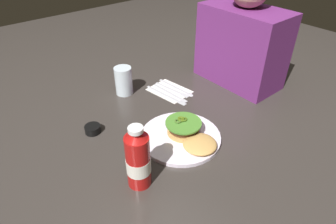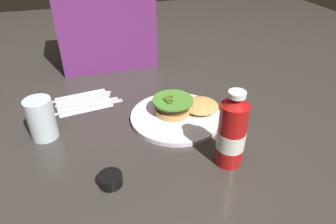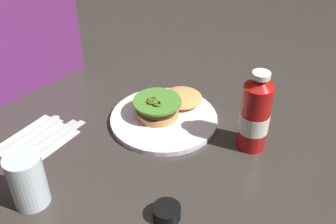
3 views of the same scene
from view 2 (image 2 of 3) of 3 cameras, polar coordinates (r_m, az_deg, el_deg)
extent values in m
plane|color=#36312D|center=(0.88, -6.29, -3.84)|extent=(3.00, 3.00, 0.00)
cylinder|color=white|center=(0.93, 1.52, -0.89)|extent=(0.28, 0.28, 0.01)
cylinder|color=tan|center=(0.93, 0.88, 0.45)|extent=(0.11, 0.11, 0.02)
cylinder|color=#512D19|center=(0.92, 0.89, 1.34)|extent=(0.10, 0.10, 0.02)
cylinder|color=red|center=(0.92, 0.90, 1.92)|extent=(0.09, 0.09, 0.01)
cylinder|color=#4B852D|center=(0.91, 0.90, 2.24)|extent=(0.12, 0.12, 0.01)
torus|color=#476714|center=(0.91, 0.16, 2.52)|extent=(0.02, 0.02, 0.01)
torus|color=#566912|center=(0.91, -0.17, 2.57)|extent=(0.02, 0.02, 0.01)
torus|color=#456724|center=(0.90, 0.33, 2.08)|extent=(0.02, 0.02, 0.01)
torus|color=#496616|center=(0.92, 0.26, 2.82)|extent=(0.02, 0.02, 0.01)
ellipsoid|color=tan|center=(0.95, 6.17, 1.20)|extent=(0.11, 0.11, 0.03)
cylinder|color=#AF1412|center=(0.74, 11.86, -4.25)|extent=(0.07, 0.07, 0.17)
cone|color=#AF1412|center=(0.69, 12.75, 2.06)|extent=(0.06, 0.06, 0.02)
cylinder|color=white|center=(0.68, 12.92, 3.29)|extent=(0.04, 0.04, 0.01)
cylinder|color=white|center=(0.75, 11.75, -5.04)|extent=(0.07, 0.07, 0.05)
cylinder|color=silver|center=(0.89, -22.77, -1.20)|extent=(0.07, 0.07, 0.12)
cylinder|color=black|center=(0.73, -10.80, -12.41)|extent=(0.06, 0.06, 0.03)
cube|color=white|center=(1.05, -15.64, 1.83)|extent=(0.19, 0.15, 0.00)
cube|color=silver|center=(1.01, -15.26, 0.95)|extent=(0.19, 0.04, 0.00)
cube|color=silver|center=(1.03, -10.82, 1.96)|extent=(0.08, 0.03, 0.00)
cube|color=silver|center=(1.04, -15.54, 1.65)|extent=(0.17, 0.02, 0.00)
cube|color=silver|center=(1.04, -11.64, 2.39)|extent=(0.08, 0.02, 0.00)
cube|color=silver|center=(1.06, -15.80, 2.31)|extent=(0.18, 0.04, 0.00)
cube|color=silver|center=(1.07, -11.89, 3.24)|extent=(0.04, 0.03, 0.00)
cube|color=silver|center=(1.08, -16.05, 2.94)|extent=(0.20, 0.03, 0.00)
ellipsoid|color=silver|center=(1.09, -11.75, 3.80)|extent=(0.04, 0.03, 0.00)
cube|color=#69276C|center=(1.26, -11.67, 15.91)|extent=(0.37, 0.20, 0.33)
camera|label=1|loc=(0.83, 68.06, 23.95)|focal=30.83mm
camera|label=3|loc=(0.42, -91.21, 16.92)|focal=42.62mm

